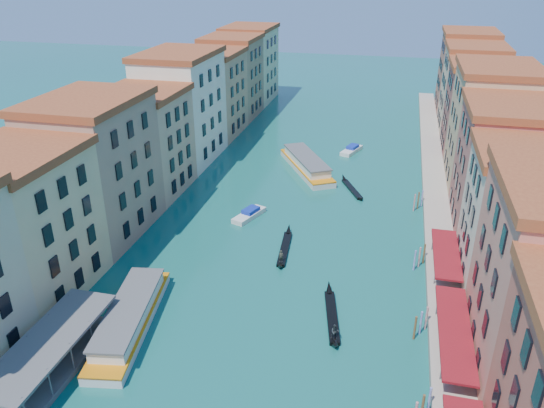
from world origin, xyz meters
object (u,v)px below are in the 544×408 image
at_px(vaporetto_far, 306,164).
at_px(gondola_fore, 285,248).
at_px(vaporetto_stop, 52,358).
at_px(gondola_right, 332,316).
at_px(vaporetto_near, 130,317).

bearing_deg(vaporetto_far, gondola_fore, -115.31).
distance_m(vaporetto_stop, gondola_right, 29.30).
distance_m(vaporetto_stop, vaporetto_far, 60.15).
relative_size(vaporetto_far, gondola_right, 1.54).
height_order(vaporetto_stop, gondola_right, vaporetto_stop).
xyz_separation_m(vaporetto_far, gondola_fore, (2.39, -30.28, -0.88)).
height_order(vaporetto_stop, vaporetto_far, vaporetto_stop).
xyz_separation_m(gondola_fore, gondola_right, (8.47, -13.85, 0.07)).
bearing_deg(vaporetto_stop, vaporetto_far, 75.81).
bearing_deg(gondola_fore, gondola_right, -64.07).
height_order(vaporetto_stop, vaporetto_near, vaporetto_stop).
bearing_deg(vaporetto_far, vaporetto_stop, -134.02).
height_order(vaporetto_near, gondola_right, vaporetto_near).
height_order(vaporetto_near, vaporetto_far, vaporetto_far).
bearing_deg(vaporetto_far, vaporetto_near, -131.60).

